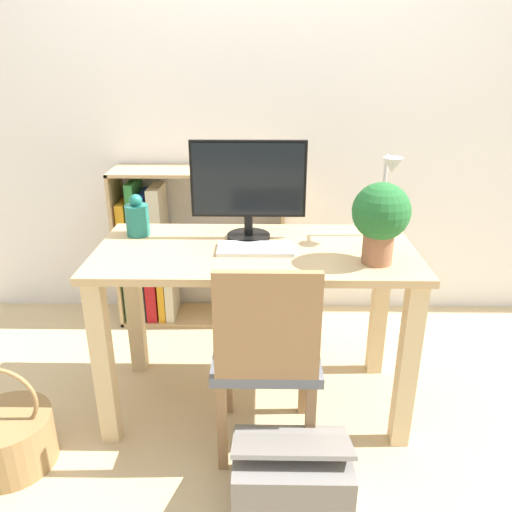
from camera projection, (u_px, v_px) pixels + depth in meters
The scene contains 12 objects.
ground_plane at pixel (256, 400), 2.28m from camera, with size 10.00×10.00×0.00m, color #CCB284.
wall_back at pixel (259, 88), 2.68m from camera, with size 8.00×0.05×2.60m.
desk at pixel (256, 283), 2.06m from camera, with size 1.28×0.61×0.75m.
monitor at pixel (248, 184), 2.03m from camera, with size 0.47×0.18×0.41m.
keyboard at pixel (255, 249), 1.97m from camera, with size 0.30×0.15×0.02m.
vase at pixel (137, 218), 2.12m from camera, with size 0.10×0.10×0.18m.
desk_lamp at pixel (387, 190), 2.01m from camera, with size 0.10×0.19×0.35m.
potted_plant at pixel (381, 217), 1.80m from camera, with size 0.21×0.21×0.30m.
chair at pixel (266, 352), 1.84m from camera, with size 0.40×0.40×0.83m.
bookshelf at pixel (169, 253), 2.86m from camera, with size 0.94×0.28×0.90m.
basket at pixel (9, 438), 1.90m from camera, with size 0.33×0.33×0.43m.
storage_box at pixel (291, 476), 1.72m from camera, with size 0.41×0.31×0.28m.
Camera 1 is at (0.03, -1.87, 1.47)m, focal length 35.00 mm.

